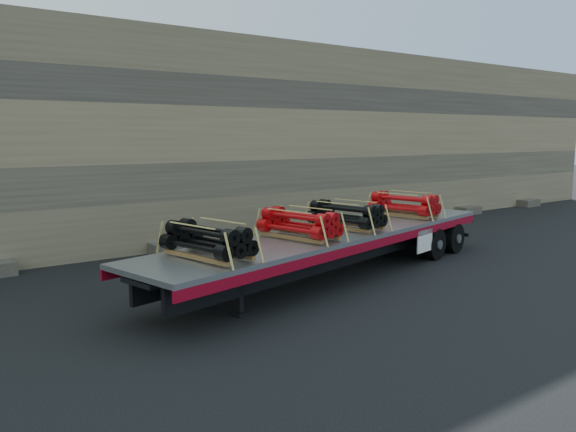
# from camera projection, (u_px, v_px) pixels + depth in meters

# --- Properties ---
(ground) EXTENTS (120.00, 120.00, 0.00)m
(ground) POSITION_uv_depth(u_px,v_px,m) (341.00, 269.00, 15.55)
(ground) COLOR black
(ground) RESTS_ON ground
(rock_wall) EXTENTS (44.00, 3.00, 7.00)m
(rock_wall) POSITION_uv_depth(u_px,v_px,m) (223.00, 140.00, 20.26)
(rock_wall) COLOR #7A6B54
(rock_wall) RESTS_ON ground
(trailer) EXTENTS (12.23, 4.92, 1.20)m
(trailer) POSITION_uv_depth(u_px,v_px,m) (334.00, 254.00, 14.62)
(trailer) COLOR #A2A4A9
(trailer) RESTS_ON ground
(bundle_front) EXTENTS (1.38, 2.11, 0.69)m
(bundle_front) POSITION_uv_depth(u_px,v_px,m) (208.00, 241.00, 11.31)
(bundle_front) COLOR black
(bundle_front) RESTS_ON trailer
(bundle_midfront) EXTENTS (1.37, 2.09, 0.68)m
(bundle_midfront) POSITION_uv_depth(u_px,v_px,m) (299.00, 224.00, 13.44)
(bundle_midfront) COLOR #AF090C
(bundle_midfront) RESTS_ON trailer
(bundle_midrear) EXTENTS (1.38, 2.12, 0.69)m
(bundle_midrear) POSITION_uv_depth(u_px,v_px,m) (346.00, 216.00, 14.87)
(bundle_midrear) COLOR black
(bundle_midrear) RESTS_ON trailer
(bundle_rear) EXTENTS (1.40, 2.14, 0.70)m
(bundle_rear) POSITION_uv_depth(u_px,v_px,m) (404.00, 205.00, 17.12)
(bundle_rear) COLOR #AF090C
(bundle_rear) RESTS_ON trailer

